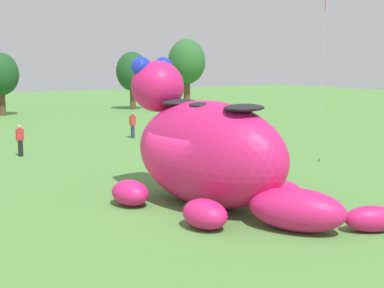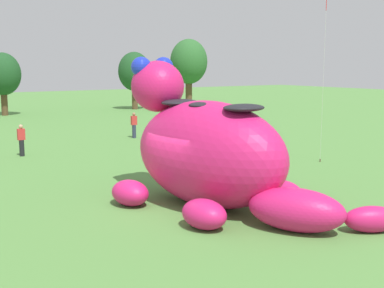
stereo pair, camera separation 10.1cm
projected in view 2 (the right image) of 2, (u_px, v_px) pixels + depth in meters
ground_plane at (171, 208)px, 17.21m from camera, size 160.00×160.00×0.00m
giant_inflatable_creature at (209, 152)px, 17.34m from camera, size 6.21×9.66×5.14m
tree_centre_left at (3, 74)px, 48.55m from camera, size 3.41×3.41×6.05m
tree_centre at (134, 72)px, 55.47m from camera, size 3.54×3.54×6.29m
tree_centre_right at (189, 62)px, 60.86m from camera, size 4.49×4.49×7.96m
spectator_near_inflatable at (134, 125)px, 33.81m from camera, size 0.38×0.26×1.71m
spectator_mid_field at (21, 140)px, 27.01m from camera, size 0.38×0.26×1.71m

